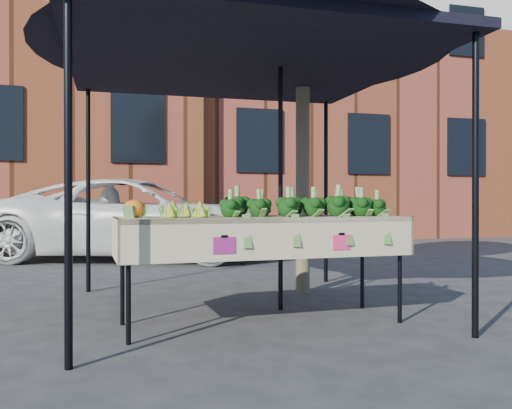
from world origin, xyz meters
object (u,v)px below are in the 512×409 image
Objects in this scene: table at (262,270)px; street_tree at (303,92)px; canopy at (243,165)px; vehicle at (139,115)px.

table is 2.40m from street_tree.
vehicle is at bearing 98.41° from canopy.
canopy is at bearing -152.40° from vehicle.
vehicle is 1.14× the size of street_tree.
street_tree reaches higher than canopy.
table is 0.77× the size of canopy.
street_tree is at bearing 40.15° from canopy.
canopy is at bearing -139.85° from street_tree.
canopy reaches higher than table.
table is 5.93m from vehicle.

